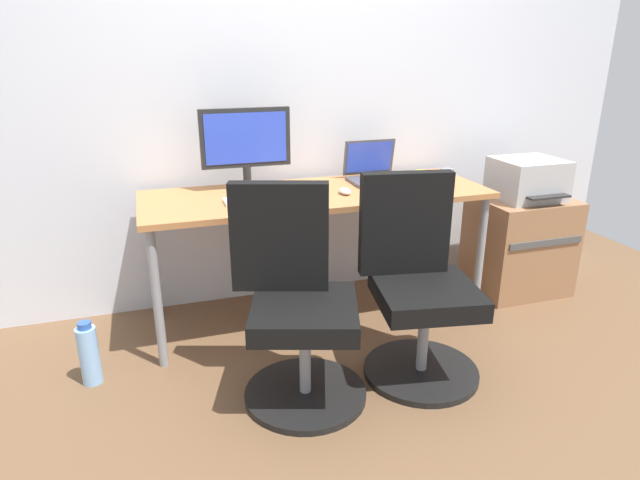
# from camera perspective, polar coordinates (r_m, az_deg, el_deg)

# --- Properties ---
(ground_plane) EXTENTS (5.28, 5.28, 0.00)m
(ground_plane) POSITION_cam_1_polar(r_m,az_deg,el_deg) (3.17, -0.28, -7.86)
(ground_plane) COLOR brown
(back_wall) EXTENTS (4.40, 0.04, 2.60)m
(back_wall) POSITION_cam_1_polar(r_m,az_deg,el_deg) (3.19, -2.59, 16.71)
(back_wall) COLOR silver
(back_wall) RESTS_ON ground
(desk) EXTENTS (1.84, 0.64, 0.74)m
(desk) POSITION_cam_1_polar(r_m,az_deg,el_deg) (2.92, -0.30, 3.89)
(desk) COLOR #B77542
(desk) RESTS_ON ground
(office_chair_left) EXTENTS (0.55, 0.55, 0.94)m
(office_chair_left) POSITION_cam_1_polar(r_m,az_deg,el_deg) (2.33, -2.52, -6.91)
(office_chair_left) COLOR black
(office_chair_left) RESTS_ON ground
(office_chair_right) EXTENTS (0.54, 0.54, 0.94)m
(office_chair_right) POSITION_cam_1_polar(r_m,az_deg,el_deg) (2.53, 10.25, -4.97)
(office_chair_right) COLOR black
(office_chair_right) RESTS_ON ground
(side_cabinet) EXTENTS (0.56, 0.47, 0.60)m
(side_cabinet) POSITION_cam_1_polar(r_m,az_deg,el_deg) (3.61, 20.20, -0.42)
(side_cabinet) COLOR #996B47
(side_cabinet) RESTS_ON ground
(printer) EXTENTS (0.38, 0.40, 0.24)m
(printer) POSITION_cam_1_polar(r_m,az_deg,el_deg) (3.50, 21.02, 6.01)
(printer) COLOR #B7B7B7
(printer) RESTS_ON side_cabinet
(water_bottle_on_floor) EXTENTS (0.09, 0.09, 0.31)m
(water_bottle_on_floor) POSITION_cam_1_polar(r_m,az_deg,el_deg) (2.73, -23.15, -11.01)
(water_bottle_on_floor) COLOR #8CBFF2
(water_bottle_on_floor) RESTS_ON ground
(desktop_monitor) EXTENTS (0.48, 0.18, 0.43)m
(desktop_monitor) POSITION_cam_1_polar(r_m,az_deg,el_deg) (2.94, -7.82, 10.10)
(desktop_monitor) COLOR #262626
(desktop_monitor) RESTS_ON desk
(open_laptop) EXTENTS (0.31, 0.26, 0.23)m
(open_laptop) POSITION_cam_1_polar(r_m,az_deg,el_deg) (3.16, 5.69, 7.26)
(open_laptop) COLOR #4C4C51
(open_laptop) RESTS_ON desk
(keyboard_by_monitor) EXTENTS (0.34, 0.12, 0.02)m
(keyboard_by_monitor) POSITION_cam_1_polar(r_m,az_deg,el_deg) (2.73, -6.51, 4.25)
(keyboard_by_monitor) COLOR silver
(keyboard_by_monitor) RESTS_ON desk
(keyboard_by_laptop) EXTENTS (0.34, 0.12, 0.02)m
(keyboard_by_laptop) POSITION_cam_1_polar(r_m,az_deg,el_deg) (2.84, 8.18, 4.75)
(keyboard_by_laptop) COLOR silver
(keyboard_by_laptop) RESTS_ON desk
(mouse_by_monitor) EXTENTS (0.06, 0.10, 0.03)m
(mouse_by_monitor) POSITION_cam_1_polar(r_m,az_deg,el_deg) (3.19, 11.70, 6.36)
(mouse_by_monitor) COLOR #2D2D2D
(mouse_by_monitor) RESTS_ON desk
(mouse_by_laptop) EXTENTS (0.06, 0.10, 0.03)m
(mouse_by_laptop) POSITION_cam_1_polar(r_m,az_deg,el_deg) (2.85, 2.65, 5.16)
(mouse_by_laptop) COLOR silver
(mouse_by_laptop) RESTS_ON desk
(coffee_mug) EXTENTS (0.08, 0.08, 0.09)m
(coffee_mug) POSITION_cam_1_polar(r_m,az_deg,el_deg) (3.03, 10.56, 6.31)
(coffee_mug) COLOR yellow
(coffee_mug) RESTS_ON desk
(pen_cup) EXTENTS (0.07, 0.07, 0.10)m
(pen_cup) POSITION_cam_1_polar(r_m,az_deg,el_deg) (3.06, 13.19, 6.37)
(pen_cup) COLOR slate
(pen_cup) RESTS_ON desk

